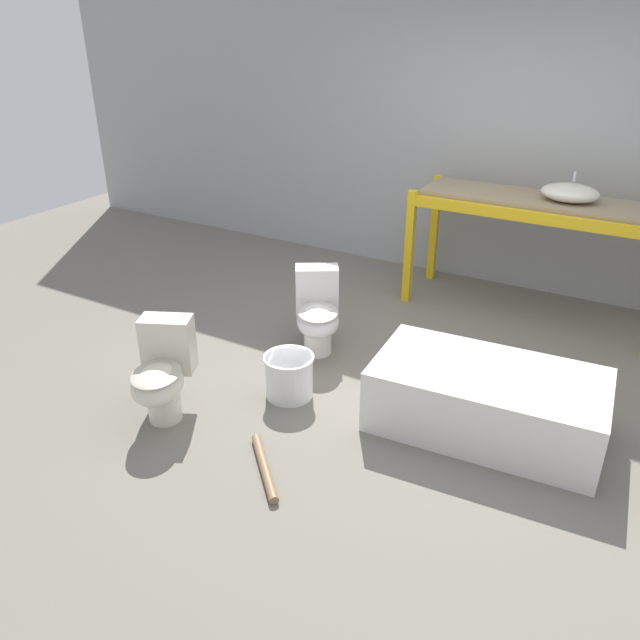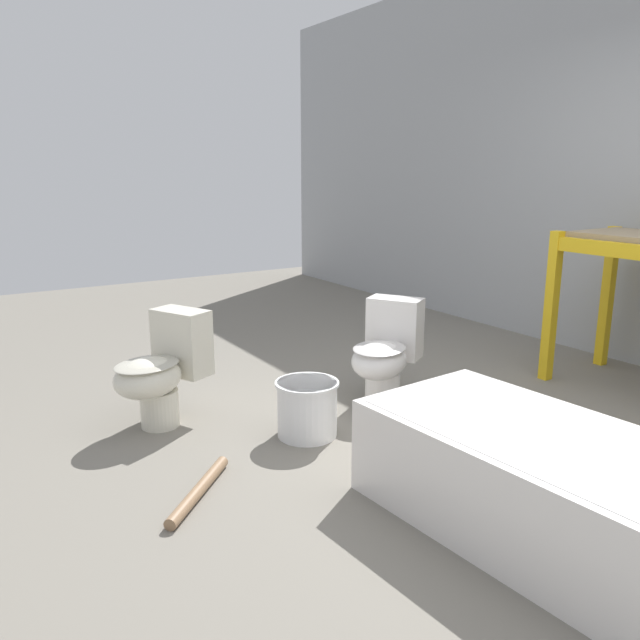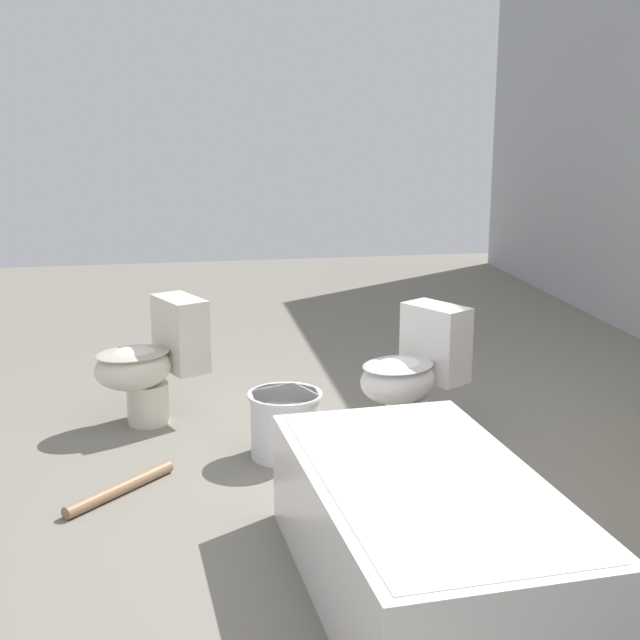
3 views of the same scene
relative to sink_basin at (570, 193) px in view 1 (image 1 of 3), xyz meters
The scene contains 9 objects.
ground_plane 2.02m from the sink_basin, 112.69° to the right, with size 12.00×12.00×0.00m, color slate.
warehouse_wall_rear 0.99m from the sink_basin, 138.48° to the left, with size 10.80×0.08×3.20m.
shelving_rack 0.31m from the sink_basin, behind, with size 2.13×0.71×1.05m.
sink_basin is the anchor object (origin of this frame).
bathtub_main 2.13m from the sink_basin, 90.45° to the right, with size 1.48×0.86×0.44m.
toilet_near 2.30m from the sink_basin, 133.11° to the right, with size 0.58×0.66×0.65m.
toilet_far 3.53m from the sink_basin, 123.57° to the right, with size 0.54×0.66×0.65m.
bucket_white 2.77m from the sink_basin, 120.46° to the right, with size 0.35×0.35×0.31m.
loose_pipe 3.36m from the sink_basin, 108.58° to the right, with size 0.46×0.46×0.06m.
Camera 1 is at (1.37, -3.82, 2.45)m, focal length 35.00 mm.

